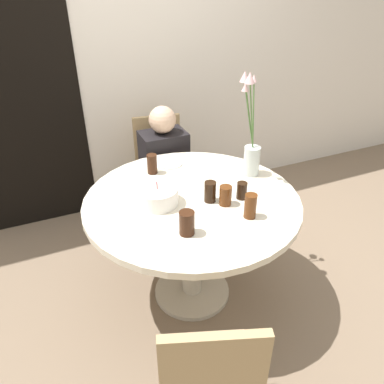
# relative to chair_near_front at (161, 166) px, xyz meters

# --- Properties ---
(ground_plane) EXTENTS (16.00, 16.00, 0.00)m
(ground_plane) POSITION_rel_chair_near_front_xyz_m (-0.13, -0.94, -0.50)
(ground_plane) COLOR #7A6651
(wall_back) EXTENTS (8.00, 0.05, 2.60)m
(wall_back) POSITION_rel_chair_near_front_xyz_m (-0.13, 0.40, 0.80)
(wall_back) COLOR silver
(wall_back) RESTS_ON ground_plane
(doorway_panel) EXTENTS (0.90, 0.01, 2.05)m
(doorway_panel) POSITION_rel_chair_near_front_xyz_m (-0.96, 0.36, 0.52)
(doorway_panel) COLOR black
(doorway_panel) RESTS_ON ground_plane
(dining_table) EXTENTS (1.26, 1.26, 0.76)m
(dining_table) POSITION_rel_chair_near_front_xyz_m (-0.13, -0.94, 0.12)
(dining_table) COLOR beige
(dining_table) RESTS_ON ground_plane
(chair_near_front) EXTENTS (0.45, 0.45, 0.90)m
(chair_near_front) POSITION_rel_chair_near_front_xyz_m (0.00, 0.00, 0.00)
(chair_near_front) COLOR #9E896B
(chair_near_front) RESTS_ON ground_plane
(chair_right_flank) EXTENTS (0.51, 0.51, 0.90)m
(chair_right_flank) POSITION_rel_chair_near_front_xyz_m (-0.46, -1.84, 0.00)
(chair_right_flank) COLOR #9E896B
(chair_right_flank) RESTS_ON ground_plane
(birthday_cake) EXTENTS (0.23, 0.23, 0.14)m
(birthday_cake) POSITION_rel_chair_near_front_xyz_m (-0.33, -0.92, 0.31)
(birthday_cake) COLOR white
(birthday_cake) RESTS_ON dining_table
(flower_vase) EXTENTS (0.18, 0.22, 0.67)m
(flower_vase) POSITION_rel_chair_near_front_xyz_m (0.32, -0.82, 0.47)
(flower_vase) COLOR silver
(flower_vase) RESTS_ON dining_table
(side_plate) EXTENTS (0.16, 0.16, 0.01)m
(side_plate) POSITION_rel_chair_near_front_xyz_m (-0.10, -0.49, 0.26)
(side_plate) COLOR white
(side_plate) RESTS_ON dining_table
(drink_glass_0) EXTENTS (0.08, 0.08, 0.13)m
(drink_glass_0) POSITION_rel_chair_near_front_xyz_m (-0.29, -1.24, 0.32)
(drink_glass_0) COLOR #33190C
(drink_glass_0) RESTS_ON dining_table
(drink_glass_1) EXTENTS (0.07, 0.07, 0.14)m
(drink_glass_1) POSITION_rel_chair_near_front_xyz_m (0.07, -1.24, 0.33)
(drink_glass_1) COLOR #51280F
(drink_glass_1) RESTS_ON dining_table
(drink_glass_2) EXTENTS (0.07, 0.07, 0.11)m
(drink_glass_2) POSITION_rel_chair_near_front_xyz_m (0.01, -1.08, 0.32)
(drink_glass_2) COLOR #51280F
(drink_glass_2) RESTS_ON dining_table
(drink_glass_3) EXTENTS (0.07, 0.07, 0.13)m
(drink_glass_3) POSITION_rel_chair_near_front_xyz_m (-0.24, -0.56, 0.32)
(drink_glass_3) COLOR #33190C
(drink_glass_3) RESTS_ON dining_table
(drink_glass_4) EXTENTS (0.06, 0.06, 0.10)m
(drink_glass_4) POSITION_rel_chair_near_front_xyz_m (0.13, -1.06, 0.31)
(drink_glass_4) COLOR black
(drink_glass_4) RESTS_ON dining_table
(drink_glass_5) EXTENTS (0.07, 0.07, 0.12)m
(drink_glass_5) POSITION_rel_chair_near_front_xyz_m (-0.05, -1.01, 0.32)
(drink_glass_5) COLOR black
(drink_glass_5) RESTS_ON dining_table
(person_guest) EXTENTS (0.34, 0.24, 1.06)m
(person_guest) POSITION_rel_chair_near_front_xyz_m (-0.02, -0.16, -0.01)
(person_guest) COLOR #383333
(person_guest) RESTS_ON ground_plane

